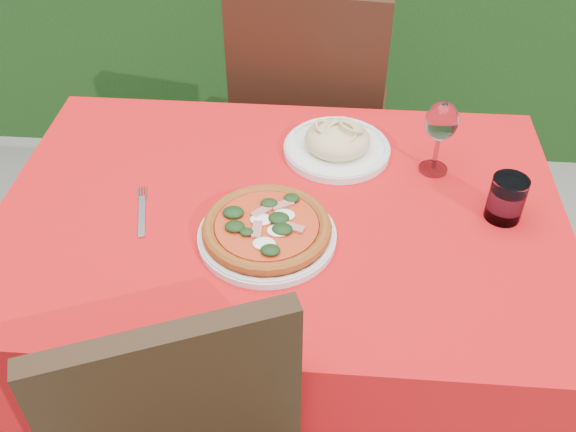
# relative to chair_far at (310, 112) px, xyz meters

# --- Properties ---
(ground) EXTENTS (60.00, 60.00, 0.00)m
(ground) POSITION_rel_chair_far_xyz_m (-0.03, -0.67, -0.58)
(ground) COLOR slate
(ground) RESTS_ON ground
(dining_table) EXTENTS (1.26, 0.86, 0.75)m
(dining_table) POSITION_rel_chair_far_xyz_m (-0.03, -0.67, 0.02)
(dining_table) COLOR #452A16
(dining_table) RESTS_ON ground
(chair_far) EXTENTS (0.50, 0.50, 1.01)m
(chair_far) POSITION_rel_chair_far_xyz_m (0.00, 0.00, 0.00)
(chair_far) COLOR black
(chair_far) RESTS_ON ground
(pizza_plate) EXTENTS (0.34, 0.34, 0.05)m
(pizza_plate) POSITION_rel_chair_far_xyz_m (-0.05, -0.77, 0.19)
(pizza_plate) COLOR silver
(pizza_plate) RESTS_ON dining_table
(pasta_plate) EXTENTS (0.26, 0.26, 0.07)m
(pasta_plate) POSITION_rel_chair_far_xyz_m (0.08, -0.45, 0.20)
(pasta_plate) COLOR white
(pasta_plate) RESTS_ON dining_table
(water_glass) EXTENTS (0.08, 0.08, 0.10)m
(water_glass) POSITION_rel_chair_far_xyz_m (0.45, -0.66, 0.21)
(water_glass) COLOR silver
(water_glass) RESTS_ON dining_table
(wine_glass) EXTENTS (0.08, 0.08, 0.18)m
(wine_glass) POSITION_rel_chair_far_xyz_m (0.32, -0.50, 0.30)
(wine_glass) COLOR silver
(wine_glass) RESTS_ON dining_table
(fork) EXTENTS (0.07, 0.19, 0.00)m
(fork) POSITION_rel_chair_far_xyz_m (-0.33, -0.73, 0.17)
(fork) COLOR silver
(fork) RESTS_ON dining_table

